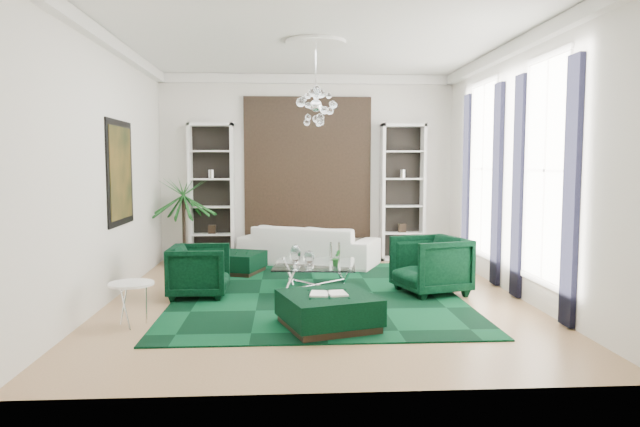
{
  "coord_description": "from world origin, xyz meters",
  "views": [
    {
      "loc": [
        -0.46,
        -8.29,
        1.99
      ],
      "look_at": [
        0.07,
        0.5,
        1.22
      ],
      "focal_mm": 32.0,
      "sensor_mm": 36.0,
      "label": 1
    }
  ],
  "objects": [
    {
      "name": "side_table",
      "position": [
        -2.35,
        -1.3,
        0.26
      ],
      "size": [
        0.68,
        0.68,
        0.53
      ],
      "primitive_type": "cylinder",
      "rotation": [
        0.0,
        0.0,
        0.3
      ],
      "color": "white",
      "rests_on": "floor"
    },
    {
      "name": "ottoman_side",
      "position": [
        -1.35,
        2.0,
        0.19
      ],
      "size": [
        1.11,
        1.11,
        0.39
      ],
      "primitive_type": "cube",
      "rotation": [
        0.0,
        0.0,
        -0.34
      ],
      "color": "black",
      "rests_on": "floor"
    },
    {
      "name": "coffee_table",
      "position": [
        0.0,
        0.55,
        0.21
      ],
      "size": [
        1.37,
        1.37,
        0.43
      ],
      "primitive_type": null,
      "rotation": [
        0.0,
        0.0,
        -0.11
      ],
      "color": "white",
      "rests_on": "floor"
    },
    {
      "name": "curtain_far_b",
      "position": [
        2.96,
        2.28,
        1.65
      ],
      "size": [
        0.07,
        0.3,
        3.25
      ],
      "primitive_type": "cube",
      "color": "black",
      "rests_on": "floor"
    },
    {
      "name": "palm",
      "position": [
        -2.45,
        2.95,
        1.12
      ],
      "size": [
        1.62,
        1.62,
        2.24
      ],
      "primitive_type": null,
      "rotation": [
        0.0,
        0.0,
        0.17
      ],
      "color": "#19591E",
      "rests_on": "floor"
    },
    {
      "name": "shelving_right",
      "position": [
        1.95,
        3.31,
        1.4
      ],
      "size": [
        0.9,
        0.38,
        2.8
      ],
      "primitive_type": null,
      "color": "white",
      "rests_on": "floor"
    },
    {
      "name": "ceiling_medallion",
      "position": [
        0.0,
        0.3,
        3.77
      ],
      "size": [
        0.9,
        0.9,
        0.05
      ],
      "primitive_type": "cylinder",
      "color": "white",
      "rests_on": "ceiling"
    },
    {
      "name": "crown_molding",
      "position": [
        0.0,
        0.0,
        3.7
      ],
      "size": [
        6.0,
        7.0,
        0.18
      ],
      "primitive_type": null,
      "color": "white",
      "rests_on": "ceiling"
    },
    {
      "name": "curtain_near_a",
      "position": [
        2.96,
        -1.68,
        1.65
      ],
      "size": [
        0.07,
        0.3,
        3.25
      ],
      "primitive_type": "cube",
      "color": "black",
      "rests_on": "floor"
    },
    {
      "name": "floor",
      "position": [
        0.0,
        0.0,
        -0.01
      ],
      "size": [
        6.0,
        7.0,
        0.02
      ],
      "primitive_type": "cube",
      "color": "tan",
      "rests_on": "ground"
    },
    {
      "name": "ottoman_front",
      "position": [
        0.05,
        -1.55,
        0.21
      ],
      "size": [
        1.31,
        1.31,
        0.42
      ],
      "primitive_type": "cube",
      "rotation": [
        0.0,
        0.0,
        0.3
      ],
      "color": "black",
      "rests_on": "floor"
    },
    {
      "name": "wall_front",
      "position": [
        0.0,
        -3.51,
        1.9
      ],
      "size": [
        6.0,
        0.02,
        3.8
      ],
      "primitive_type": "cube",
      "color": "silver",
      "rests_on": "ground"
    },
    {
      "name": "tapestry",
      "position": [
        0.0,
        3.46,
        1.9
      ],
      "size": [
        2.5,
        0.06,
        2.8
      ],
      "primitive_type": "cube",
      "color": "black",
      "rests_on": "wall_back"
    },
    {
      "name": "wall_back",
      "position": [
        0.0,
        3.51,
        1.9
      ],
      "size": [
        6.0,
        0.02,
        3.8
      ],
      "primitive_type": "cube",
      "color": "silver",
      "rests_on": "ground"
    },
    {
      "name": "sofa",
      "position": [
        0.0,
        2.85,
        0.39
      ],
      "size": [
        2.85,
        2.02,
        0.78
      ],
      "primitive_type": "imported",
      "rotation": [
        0.0,
        0.0,
        2.73
      ],
      "color": "white",
      "rests_on": "floor"
    },
    {
      "name": "armchair_left",
      "position": [
        -1.75,
        0.2,
        0.39
      ],
      "size": [
        0.86,
        0.84,
        0.79
      ],
      "primitive_type": "imported",
      "rotation": [
        0.0,
        0.0,
        1.57
      ],
      "color": "black",
      "rests_on": "floor"
    },
    {
      "name": "wall_left",
      "position": [
        -3.01,
        0.0,
        1.9
      ],
      "size": [
        0.02,
        7.0,
        3.8
      ],
      "primitive_type": "cube",
      "color": "silver",
      "rests_on": "ground"
    },
    {
      "name": "chandelier",
      "position": [
        0.0,
        0.3,
        2.85
      ],
      "size": [
        0.9,
        0.9,
        0.67
      ],
      "primitive_type": null,
      "rotation": [
        0.0,
        0.0,
        0.25
      ],
      "color": "white",
      "rests_on": "ceiling"
    },
    {
      "name": "painting",
      "position": [
        -2.97,
        0.6,
        1.85
      ],
      "size": [
        0.04,
        1.3,
        1.6
      ],
      "primitive_type": "cube",
      "color": "black",
      "rests_on": "wall_left"
    },
    {
      "name": "shelving_left",
      "position": [
        -1.95,
        3.31,
        1.4
      ],
      "size": [
        0.9,
        0.38,
        2.8
      ],
      "primitive_type": null,
      "color": "white",
      "rests_on": "floor"
    },
    {
      "name": "wall_right",
      "position": [
        3.01,
        0.0,
        1.9
      ],
      "size": [
        0.02,
        7.0,
        3.8
      ],
      "primitive_type": "cube",
      "color": "silver",
      "rests_on": "ground"
    },
    {
      "name": "curtain_near_b",
      "position": [
        2.96,
        -0.12,
        1.65
      ],
      "size": [
        0.07,
        0.3,
        3.25
      ],
      "primitive_type": "cube",
      "color": "black",
      "rests_on": "floor"
    },
    {
      "name": "window_far",
      "position": [
        2.99,
        1.5,
        1.9
      ],
      "size": [
        0.03,
        1.1,
        2.9
      ],
      "primitive_type": "cube",
      "color": "white",
      "rests_on": "wall_right"
    },
    {
      "name": "rug",
      "position": [
        0.0,
        0.3,
        0.01
      ],
      "size": [
        4.2,
        5.0,
        0.02
      ],
      "primitive_type": "cube",
      "color": "black",
      "rests_on": "floor"
    },
    {
      "name": "armchair_right",
      "position": [
        1.75,
        0.2,
        0.44
      ],
      "size": [
        1.21,
        1.19,
        0.89
      ],
      "primitive_type": "imported",
      "rotation": [
        0.0,
        0.0,
        -1.28
      ],
      "color": "black",
      "rests_on": "floor"
    },
    {
      "name": "book",
      "position": [
        0.05,
        -1.55,
        0.43
      ],
      "size": [
        0.45,
        0.3,
        0.03
      ],
      "primitive_type": "cube",
      "color": "white",
      "rests_on": "ottoman_front"
    },
    {
      "name": "curtain_far_a",
      "position": [
        2.96,
        0.72,
        1.65
      ],
      "size": [
        0.07,
        0.3,
        3.25
      ],
      "primitive_type": "cube",
      "color": "black",
      "rests_on": "floor"
    },
    {
      "name": "table_plant",
      "position": [
        0.31,
        0.29,
        0.55
      ],
      "size": [
        0.17,
        0.15,
        0.25
      ],
      "primitive_type": "imported",
      "rotation": [
        0.0,
        0.0,
        0.34
      ],
      "color": "#19591E",
      "rests_on": "coffee_table"
    },
    {
      "name": "window_near",
      "position": [
        2.99,
        -0.9,
        1.9
      ],
      "size": [
        0.03,
        1.1,
        2.9
      ],
      "primitive_type": "cube",
      "color": "white",
      "rests_on": "wall_right"
    },
    {
      "name": "ceiling",
      "position": [
        0.0,
        0.0,
        3.81
      ],
      "size": [
        6.0,
        7.0,
        0.02
      ],
      "primitive_type": "cube",
      "color": "white",
      "rests_on": "ground"
    }
  ]
}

